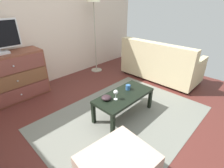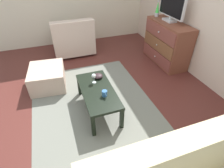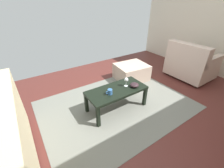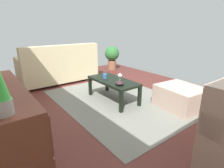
{
  "view_description": "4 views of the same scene",
  "coord_description": "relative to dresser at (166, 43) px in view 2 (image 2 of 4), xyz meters",
  "views": [
    {
      "loc": [
        -1.52,
        -1.57,
        1.73
      ],
      "look_at": [
        0.22,
        0.08,
        0.51
      ],
      "focal_mm": 26.94,
      "sensor_mm": 36.0,
      "label": 1
    },
    {
      "loc": [
        2.3,
        -0.64,
        2.02
      ],
      "look_at": [
        0.34,
        0.06,
        0.5
      ],
      "focal_mm": 28.76,
      "sensor_mm": 36.0,
      "label": 2
    },
    {
      "loc": [
        1.46,
        1.53,
        1.69
      ],
      "look_at": [
        0.3,
        -0.21,
        0.47
      ],
      "focal_mm": 23.69,
      "sensor_mm": 36.0,
      "label": 3
    },
    {
      "loc": [
        -2.15,
        1.71,
        1.3
      ],
      "look_at": [
        -0.02,
        0.1,
        0.43
      ],
      "focal_mm": 28.57,
      "sensor_mm": 36.0,
      "label": 4
    }
  ],
  "objects": [
    {
      "name": "coffee_table",
      "position": [
        1.0,
        -1.84,
        -0.11
      ],
      "size": [
        1.0,
        0.47,
        0.39
      ],
      "color": "black",
      "rests_on": "ground_plane"
    },
    {
      "name": "lava_lamp",
      "position": [
        -0.47,
        -0.04,
        0.59
      ],
      "size": [
        0.09,
        0.09,
        0.33
      ],
      "color": "#B7B7BC",
      "rests_on": "dresser"
    },
    {
      "name": "area_rug",
      "position": [
        0.95,
        -1.9,
        -0.44
      ],
      "size": [
        2.6,
        1.9,
        0.01
      ],
      "primitive_type": "cube",
      "color": "slate",
      "rests_on": "ground_plane"
    },
    {
      "name": "mug",
      "position": [
        1.18,
        -1.78,
        -0.01
      ],
      "size": [
        0.11,
        0.08,
        0.08
      ],
      "color": "#31609B",
      "rests_on": "coffee_table"
    },
    {
      "name": "tv",
      "position": [
        -0.08,
        0.02,
        0.74
      ],
      "size": [
        0.76,
        0.18,
        0.56
      ],
      "color": "silver",
      "rests_on": "dresser"
    },
    {
      "name": "wall_accent_rear",
      "position": [
        0.75,
        0.31,
        0.91
      ],
      "size": [
        5.75,
        0.12,
        2.7
      ],
      "primitive_type": "cube",
      "color": "beige",
      "rests_on": "ground_plane"
    },
    {
      "name": "ground_plane",
      "position": [
        0.75,
        -1.7,
        -0.47
      ],
      "size": [
        5.75,
        4.51,
        0.05
      ],
      "primitive_type": "cube",
      "color": "#552521"
    },
    {
      "name": "dresser",
      "position": [
        0.0,
        0.0,
        0.0
      ],
      "size": [
        1.13,
        0.49,
        0.89
      ],
      "color": "brown",
      "rests_on": "ground_plane"
    },
    {
      "name": "armchair",
      "position": [
        -1.13,
        -1.85,
        -0.1
      ],
      "size": [
        0.8,
        0.94,
        0.86
      ],
      "color": "#332319",
      "rests_on": "ground_plane"
    },
    {
      "name": "ottoman",
      "position": [
        0.08,
        -2.54,
        -0.26
      ],
      "size": [
        0.76,
        0.67,
        0.36
      ],
      "primitive_type": "cube",
      "rotation": [
        0.0,
        0.0,
        -0.1
      ],
      "color": "#BDA290",
      "rests_on": "ground_plane"
    },
    {
      "name": "wine_glass",
      "position": [
        0.81,
        -1.84,
        0.06
      ],
      "size": [
        0.07,
        0.07,
        0.16
      ],
      "color": "silver",
      "rests_on": "coffee_table"
    },
    {
      "name": "bowl_decorative",
      "position": [
        0.71,
        -1.74,
        -0.02
      ],
      "size": [
        0.15,
        0.15,
        0.07
      ],
      "primitive_type": "ellipsoid",
      "color": "#2E1E23",
      "rests_on": "coffee_table"
    }
  ]
}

